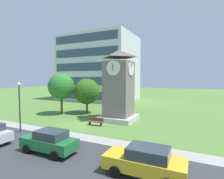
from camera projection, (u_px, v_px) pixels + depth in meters
name	position (u px, v px, depth m)	size (l,w,h in m)	color
ground_plane	(84.00, 124.00, 21.32)	(160.00, 160.00, 0.00)	#567F38
street_asphalt	(22.00, 149.00, 13.86)	(120.00, 7.20, 0.01)	#38383A
kerb_strip	(61.00, 133.00, 17.81)	(120.00, 1.60, 0.01)	#9E9E99
office_building	(99.00, 68.00, 45.75)	(17.74, 13.38, 16.00)	silver
clock_tower	(119.00, 89.00, 23.09)	(4.38, 4.38, 9.13)	slate
park_bench	(96.00, 121.00, 20.71)	(1.84, 0.67, 0.88)	brown
street_lamp	(19.00, 101.00, 17.94)	(0.36, 0.36, 5.09)	#333338
tree_streetside	(87.00, 91.00, 27.62)	(3.99, 3.99, 5.43)	#513823
tree_near_tower	(61.00, 86.00, 26.89)	(3.94, 3.94, 6.22)	#513823
parked_car_green	(50.00, 141.00, 13.19)	(4.35, 1.97, 1.69)	#1E6B38
parked_car_yellow	(145.00, 161.00, 10.04)	(4.61, 2.05, 1.69)	gold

